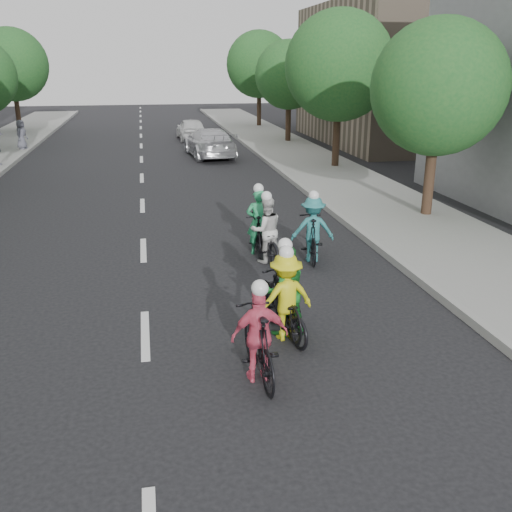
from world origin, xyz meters
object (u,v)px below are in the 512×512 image
object	(u,v)px
cyclist_4	(285,304)
cyclist_5	(312,233)
cyclist_1	(258,229)
follow_car_trail	(191,129)
cyclist_3	(266,236)
follow_car_lead	(209,143)
cyclist_0	(283,297)
cyclist_2	(259,340)
spectator_2	(21,134)

from	to	relation	value
cyclist_4	cyclist_5	xyz separation A→B (m)	(1.65, 3.95, 0.06)
cyclist_1	follow_car_trail	bearing A→B (deg)	-83.58
cyclist_3	follow_car_lead	xyz separation A→B (m)	(0.52, 16.58, 0.11)
cyclist_5	follow_car_lead	distance (m)	16.74
cyclist_0	cyclist_1	distance (m)	4.59
cyclist_0	cyclist_1	size ratio (longest dim) A/B	1.05
cyclist_0	cyclist_2	xyz separation A→B (m)	(-0.75, -1.48, -0.05)
cyclist_1	follow_car_trail	distance (m)	22.87
cyclist_0	cyclist_4	xyz separation A→B (m)	(-0.02, -0.19, -0.05)
cyclist_0	spectator_2	xyz separation A→B (m)	(-8.87, 24.29, 0.25)
cyclist_0	cyclist_5	size ratio (longest dim) A/B	0.99
cyclist_2	cyclist_5	xyz separation A→B (m)	(2.38, 5.24, 0.05)
cyclist_3	cyclist_5	world-z (taller)	cyclist_5
cyclist_5	follow_car_lead	size ratio (longest dim) A/B	0.38
cyclist_2	spectator_2	xyz separation A→B (m)	(-8.12, 25.77, 0.30)
follow_car_trail	cyclist_1	bearing A→B (deg)	87.23
cyclist_3	follow_car_trail	xyz separation A→B (m)	(0.16, 23.53, 0.05)
cyclist_1	follow_car_lead	size ratio (longest dim) A/B	0.36
cyclist_1	cyclist_5	xyz separation A→B (m)	(1.20, -0.81, 0.05)
cyclist_2	cyclist_3	bearing A→B (deg)	-105.51
cyclist_1	cyclist_2	xyz separation A→B (m)	(-1.18, -6.05, -0.00)
cyclist_3	follow_car_trail	distance (m)	23.53
follow_car_lead	cyclist_5	bearing A→B (deg)	86.81
cyclist_0	spectator_2	distance (m)	25.86
cyclist_2	follow_car_trail	distance (m)	28.95
cyclist_2	cyclist_5	size ratio (longest dim) A/B	1.00
cyclist_2	cyclist_3	xyz separation A→B (m)	(1.25, 5.39, -0.01)
cyclist_1	follow_car_lead	distance (m)	15.93
cyclist_3	spectator_2	bearing A→B (deg)	-70.85
cyclist_0	follow_car_lead	world-z (taller)	cyclist_0
cyclist_4	spectator_2	xyz separation A→B (m)	(-8.85, 24.49, 0.30)
cyclist_3	follow_car_lead	bearing A→B (deg)	-97.32
cyclist_4	follow_car_lead	distance (m)	20.71
cyclist_5	follow_car_trail	bearing A→B (deg)	-78.24
follow_car_trail	cyclist_2	bearing A→B (deg)	85.01
cyclist_5	follow_car_trail	size ratio (longest dim) A/B	0.48
cyclist_1	follow_car_lead	world-z (taller)	cyclist_1
follow_car_trail	spectator_2	world-z (taller)	spectator_2
follow_car_lead	follow_car_trail	bearing A→B (deg)	-92.36
follow_car_lead	cyclist_3	bearing A→B (deg)	82.92
cyclist_4	follow_car_lead	size ratio (longest dim) A/B	0.37
cyclist_4	cyclist_0	bearing A→B (deg)	-108.32
cyclist_4	cyclist_1	bearing A→B (deg)	-107.07
cyclist_4	follow_car_trail	bearing A→B (deg)	-103.01
cyclist_0	cyclist_1	world-z (taller)	cyclist_1
spectator_2	follow_car_lead	bearing A→B (deg)	-86.49
follow_car_trail	cyclist_3	bearing A→B (deg)	87.40
cyclist_0	cyclist_1	bearing A→B (deg)	-101.96
cyclist_3	cyclist_5	distance (m)	1.14
cyclist_0	cyclist_3	distance (m)	3.94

